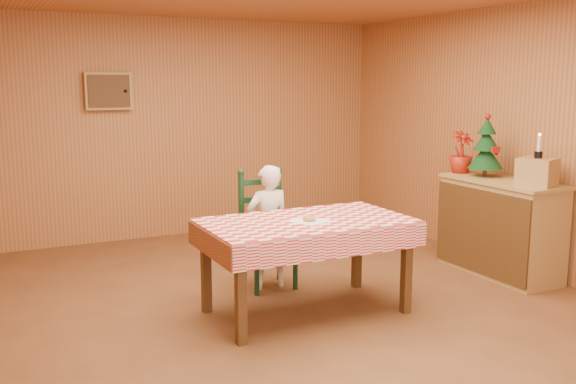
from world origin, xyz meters
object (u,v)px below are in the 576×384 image
object	(u,v)px
seated_child	(268,227)
christmas_tree	(486,148)
dining_table	(306,230)
ladder_chair	(266,232)
storage_bin	(503,254)
shelf_unit	(500,227)
crate	(537,172)

from	to	relation	value
seated_child	christmas_tree	size ratio (longest dim) A/B	1.81
dining_table	ladder_chair	distance (m)	0.81
christmas_tree	storage_bin	bearing A→B (deg)	-94.99
shelf_unit	storage_bin	world-z (taller)	shelf_unit
ladder_chair	shelf_unit	size ratio (longest dim) A/B	0.87
ladder_chair	shelf_unit	bearing A→B (deg)	-17.44
seated_child	shelf_unit	world-z (taller)	seated_child
shelf_unit	christmas_tree	distance (m)	0.79
ladder_chair	crate	size ratio (longest dim) A/B	3.60
shelf_unit	crate	bearing A→B (deg)	-88.77
ladder_chair	storage_bin	distance (m)	2.31
crate	christmas_tree	xyz separation A→B (m)	(-0.00, 0.65, 0.16)
ladder_chair	seated_child	size ratio (longest dim) A/B	0.96
ladder_chair	christmas_tree	size ratio (longest dim) A/B	1.74
dining_table	christmas_tree	size ratio (longest dim) A/B	2.67
dining_table	seated_child	xyz separation A→B (m)	(0.00, 0.73, -0.13)
ladder_chair	storage_bin	bearing A→B (deg)	-19.59
shelf_unit	crate	distance (m)	0.71
christmas_tree	crate	bearing A→B (deg)	-90.00
dining_table	storage_bin	world-z (taller)	dining_table
shelf_unit	storage_bin	bearing A→B (deg)	-103.76
shelf_unit	crate	size ratio (longest dim) A/B	4.13
seated_child	storage_bin	bearing A→B (deg)	161.76
dining_table	storage_bin	xyz separation A→B (m)	(2.16, 0.02, -0.47)
storage_bin	christmas_tree	bearing A→B (deg)	85.01
seated_child	shelf_unit	distance (m)	2.27
dining_table	shelf_unit	xyz separation A→B (m)	(2.18, 0.10, -0.22)
seated_child	dining_table	bearing A→B (deg)	90.00
crate	christmas_tree	bearing A→B (deg)	90.00
ladder_chair	crate	distance (m)	2.51
storage_bin	seated_child	bearing A→B (deg)	161.76
shelf_unit	christmas_tree	world-z (taller)	christmas_tree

